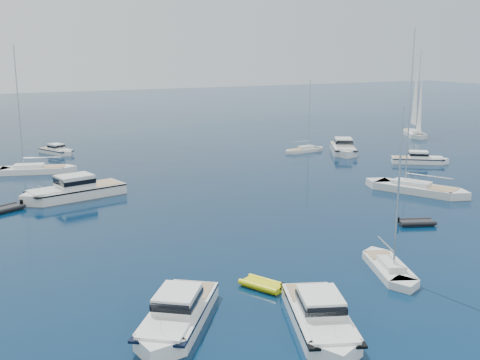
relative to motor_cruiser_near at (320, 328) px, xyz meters
name	(u,v)px	position (x,y,z in m)	size (l,w,h in m)	color
ground	(439,266)	(13.24, 3.98, 0.00)	(400.00, 400.00, 0.00)	#082A4E
motor_cruiser_near	(320,328)	(0.00, 0.00, 0.00)	(2.97, 9.71, 2.55)	white
motor_cruiser_left	(177,325)	(-6.98, 4.07, 0.00)	(2.97, 9.70, 2.55)	white
motor_cruiser_centre	(74,198)	(-6.01, 36.34, 0.00)	(3.63, 11.86, 3.11)	silver
motor_cruiser_far_r	(419,163)	(40.66, 33.90, 0.00)	(2.51, 8.22, 2.16)	white
motor_cruiser_distant	(343,153)	(36.50, 45.53, 0.00)	(3.31, 10.81, 2.84)	silver
motor_cruiser_horizon	(57,154)	(-2.48, 64.90, 0.00)	(2.22, 7.26, 1.91)	white
sailboat_fore	(389,272)	(9.21, 4.71, 0.00)	(2.14, 8.24, 12.12)	silver
sailboat_mid_r	(415,192)	(27.91, 21.45, 0.00)	(3.22, 12.40, 18.23)	silver
sailboat_centre	(305,152)	(31.66, 48.88, 0.00)	(2.01, 7.72, 11.34)	silver
sailboat_far_l	(33,173)	(-7.83, 51.78, 0.00)	(2.93, 11.25, 16.54)	white
sailboat_sails_far	(414,136)	(59.29, 54.17, 0.00)	(2.82, 10.86, 15.96)	white
tender_yellow	(263,288)	(-0.06, 6.41, 0.00)	(1.76, 3.12, 0.95)	yellow
tender_grey_near	(416,225)	(19.13, 12.33, 0.00)	(1.88, 3.37, 0.95)	black
tender_grey_far	(2,212)	(-13.28, 34.07, 0.00)	(2.26, 4.22, 0.95)	black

